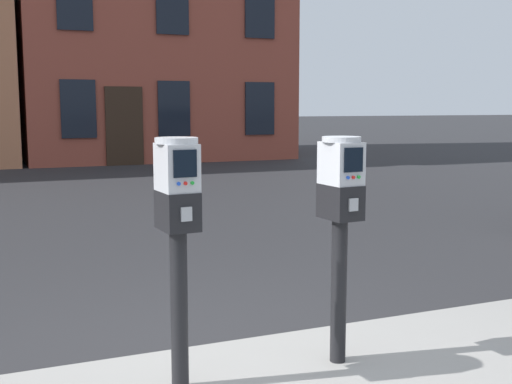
% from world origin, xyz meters
% --- Properties ---
extents(ground_plane, '(160.00, 160.00, 0.00)m').
position_xyz_m(ground_plane, '(0.00, 0.00, 0.00)').
color(ground_plane, '#28282B').
extents(parking_meter_near_kerb, '(0.23, 0.26, 1.31)m').
position_xyz_m(parking_meter_near_kerb, '(-0.32, -0.34, 1.04)').
color(parking_meter_near_kerb, black).
rests_on(parking_meter_near_kerb, sidewalk_slab).
extents(parking_meter_twin_adjacent, '(0.23, 0.26, 1.30)m').
position_xyz_m(parking_meter_twin_adjacent, '(0.62, -0.34, 1.03)').
color(parking_meter_twin_adjacent, black).
rests_on(parking_meter_twin_adjacent, sidewalk_slab).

